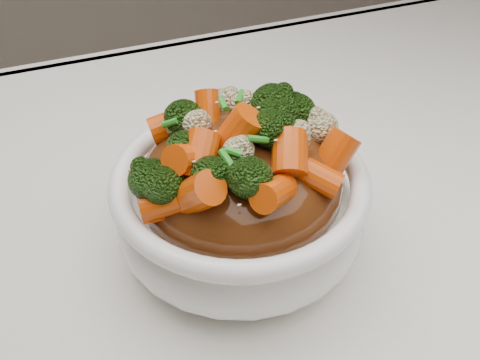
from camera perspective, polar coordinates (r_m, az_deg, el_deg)
name	(u,v)px	position (r m, az deg, el deg)	size (l,w,h in m)	color
tablecloth	(305,254)	(0.52, 6.60, -7.46)	(1.20, 0.80, 0.04)	white
bowl	(240,208)	(0.47, 0.00, -2.88)	(0.21, 0.21, 0.08)	white
sauce_base	(240,183)	(0.45, 0.00, -0.28)	(0.16, 0.16, 0.09)	#4D240D
carrots	(240,121)	(0.41, 0.00, 5.97)	(0.16, 0.16, 0.05)	#D34606
broccoli	(240,122)	(0.41, 0.00, 5.87)	(0.16, 0.16, 0.04)	black
cauliflower	(240,125)	(0.41, 0.00, 5.65)	(0.16, 0.16, 0.03)	beige
scallions	(240,120)	(0.41, 0.00, 6.08)	(0.12, 0.12, 0.02)	#25851E
sesame_seeds	(240,120)	(0.41, 0.00, 6.08)	(0.15, 0.15, 0.01)	beige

